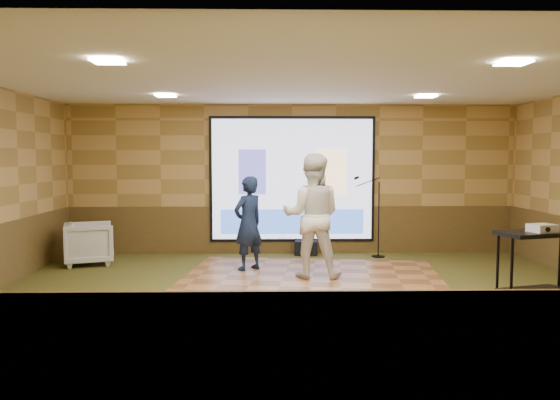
{
  "coord_description": "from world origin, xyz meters",
  "views": [
    {
      "loc": [
        -0.47,
        -7.49,
        1.95
      ],
      "look_at": [
        -0.3,
        0.71,
        1.3
      ],
      "focal_mm": 35.0,
      "sensor_mm": 36.0,
      "label": 1
    }
  ],
  "objects_px": {
    "projector_screen": "(292,181)",
    "banquet_chair": "(89,243)",
    "av_table": "(537,255)",
    "player_left": "(248,223)",
    "mic_stand": "(376,232)",
    "player_right": "(312,216)",
    "duffel_bag": "(306,248)",
    "dance_floor": "(312,278)",
    "projector": "(542,228)"
  },
  "relations": [
    {
      "from": "projector_screen",
      "to": "banquet_chair",
      "type": "xyz_separation_m",
      "value": [
        -3.74,
        -1.05,
        -1.09
      ]
    },
    {
      "from": "av_table",
      "to": "projector_screen",
      "type": "bearing_deg",
      "value": 124.67
    },
    {
      "from": "player_left",
      "to": "mic_stand",
      "type": "relative_size",
      "value": 1.01
    },
    {
      "from": "player_right",
      "to": "av_table",
      "type": "height_order",
      "value": "player_right"
    },
    {
      "from": "player_left",
      "to": "player_right",
      "type": "xyz_separation_m",
      "value": [
        1.04,
        -0.57,
        0.19
      ]
    },
    {
      "from": "player_left",
      "to": "mic_stand",
      "type": "distance_m",
      "value": 2.77
    },
    {
      "from": "projector_screen",
      "to": "av_table",
      "type": "height_order",
      "value": "projector_screen"
    },
    {
      "from": "mic_stand",
      "to": "duffel_bag",
      "type": "bearing_deg",
      "value": 174.13
    },
    {
      "from": "player_left",
      "to": "duffel_bag",
      "type": "bearing_deg",
      "value": -167.67
    },
    {
      "from": "projector_screen",
      "to": "av_table",
      "type": "xyz_separation_m",
      "value": [
        2.91,
        -4.2,
        -0.75
      ]
    },
    {
      "from": "banquet_chair",
      "to": "projector_screen",
      "type": "bearing_deg",
      "value": -93.04
    },
    {
      "from": "projector_screen",
      "to": "mic_stand",
      "type": "xyz_separation_m",
      "value": [
        1.61,
        -0.44,
        -0.98
      ]
    },
    {
      "from": "player_left",
      "to": "av_table",
      "type": "bearing_deg",
      "value": 103.99
    },
    {
      "from": "dance_floor",
      "to": "av_table",
      "type": "relative_size",
      "value": 4.04
    },
    {
      "from": "dance_floor",
      "to": "projector",
      "type": "xyz_separation_m",
      "value": [
        2.71,
        -1.95,
        1.05
      ]
    },
    {
      "from": "av_table",
      "to": "duffel_bag",
      "type": "xyz_separation_m",
      "value": [
        -2.63,
        4.02,
        -0.58
      ]
    },
    {
      "from": "player_left",
      "to": "projector",
      "type": "relative_size",
      "value": 5.41
    },
    {
      "from": "projector_screen",
      "to": "dance_floor",
      "type": "bearing_deg",
      "value": -84.5
    },
    {
      "from": "projector",
      "to": "duffel_bag",
      "type": "distance_m",
      "value": 4.96
    },
    {
      "from": "projector",
      "to": "duffel_bag",
      "type": "bearing_deg",
      "value": 106.27
    },
    {
      "from": "mic_stand",
      "to": "av_table",
      "type": "bearing_deg",
      "value": -66.0
    },
    {
      "from": "player_right",
      "to": "banquet_chair",
      "type": "xyz_separation_m",
      "value": [
        -3.95,
        1.25,
        -0.63
      ]
    },
    {
      "from": "player_left",
      "to": "banquet_chair",
      "type": "distance_m",
      "value": 3.03
    },
    {
      "from": "mic_stand",
      "to": "banquet_chair",
      "type": "height_order",
      "value": "mic_stand"
    },
    {
      "from": "dance_floor",
      "to": "banquet_chair",
      "type": "height_order",
      "value": "banquet_chair"
    },
    {
      "from": "projector_screen",
      "to": "player_right",
      "type": "relative_size",
      "value": 1.68
    },
    {
      "from": "player_left",
      "to": "banquet_chair",
      "type": "height_order",
      "value": "player_left"
    },
    {
      "from": "player_right",
      "to": "projector",
      "type": "distance_m",
      "value": 3.35
    },
    {
      "from": "projector_screen",
      "to": "mic_stand",
      "type": "bearing_deg",
      "value": -15.36
    },
    {
      "from": "projector",
      "to": "mic_stand",
      "type": "xyz_separation_m",
      "value": [
        -1.32,
        3.83,
        -0.57
      ]
    },
    {
      "from": "player_right",
      "to": "mic_stand",
      "type": "xyz_separation_m",
      "value": [
        1.39,
        1.86,
        -0.52
      ]
    },
    {
      "from": "banquet_chair",
      "to": "av_table",
      "type": "bearing_deg",
      "value": -134.14
    },
    {
      "from": "player_right",
      "to": "av_table",
      "type": "distance_m",
      "value": 3.31
    },
    {
      "from": "player_left",
      "to": "mic_stand",
      "type": "height_order",
      "value": "player_left"
    },
    {
      "from": "dance_floor",
      "to": "mic_stand",
      "type": "distance_m",
      "value": 2.38
    },
    {
      "from": "mic_stand",
      "to": "banquet_chair",
      "type": "bearing_deg",
      "value": -168.54
    },
    {
      "from": "projector_screen",
      "to": "player_right",
      "type": "height_order",
      "value": "projector_screen"
    },
    {
      "from": "player_right",
      "to": "mic_stand",
      "type": "relative_size",
      "value": 1.24
    },
    {
      "from": "player_left",
      "to": "banquet_chair",
      "type": "relative_size",
      "value": 1.89
    },
    {
      "from": "player_right",
      "to": "projector",
      "type": "relative_size",
      "value": 6.69
    },
    {
      "from": "player_left",
      "to": "duffel_bag",
      "type": "relative_size",
      "value": 3.55
    },
    {
      "from": "mic_stand",
      "to": "player_right",
      "type": "bearing_deg",
      "value": -121.8
    },
    {
      "from": "player_right",
      "to": "av_table",
      "type": "bearing_deg",
      "value": 152.65
    },
    {
      "from": "projector",
      "to": "banquet_chair",
      "type": "height_order",
      "value": "projector"
    },
    {
      "from": "projector_screen",
      "to": "projector",
      "type": "xyz_separation_m",
      "value": [
        2.93,
        -4.27,
        -0.41
      ]
    },
    {
      "from": "player_left",
      "to": "projector",
      "type": "bearing_deg",
      "value": 103.46
    },
    {
      "from": "av_table",
      "to": "banquet_chair",
      "type": "xyz_separation_m",
      "value": [
        -6.64,
        3.15,
        -0.34
      ]
    },
    {
      "from": "player_left",
      "to": "av_table",
      "type": "distance_m",
      "value": 4.47
    },
    {
      "from": "player_left",
      "to": "duffel_bag",
      "type": "height_order",
      "value": "player_left"
    },
    {
      "from": "player_left",
      "to": "av_table",
      "type": "height_order",
      "value": "player_left"
    }
  ]
}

